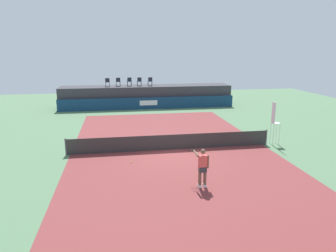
% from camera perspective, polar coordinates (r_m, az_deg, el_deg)
% --- Properties ---
extents(ground_plane, '(48.00, 48.00, 0.00)m').
position_cam_1_polar(ground_plane, '(22.04, -0.77, -1.92)').
color(ground_plane, '#4C704C').
extents(court_inner, '(12.00, 22.00, 0.00)m').
position_cam_1_polar(court_inner, '(19.21, 0.59, -4.32)').
color(court_inner, maroon).
rests_on(court_inner, ground).
extents(sponsor_wall, '(18.00, 0.22, 1.20)m').
position_cam_1_polar(sponsor_wall, '(32.08, -3.62, 4.17)').
color(sponsor_wall, navy).
rests_on(sponsor_wall, ground).
extents(spectator_platform, '(18.00, 2.80, 2.20)m').
position_cam_1_polar(spectator_platform, '(33.77, -3.95, 5.51)').
color(spectator_platform, '#38383D').
rests_on(spectator_platform, ground).
extents(spectator_chair_far_left, '(0.44, 0.44, 0.89)m').
position_cam_1_polar(spectator_chair_far_left, '(33.29, -11.00, 7.93)').
color(spectator_chair_far_left, '#1E232D').
rests_on(spectator_chair_far_left, spectator_platform).
extents(spectator_chair_left, '(0.46, 0.46, 0.89)m').
position_cam_1_polar(spectator_chair_left, '(33.56, -9.10, 8.06)').
color(spectator_chair_left, '#1E232D').
rests_on(spectator_chair_left, spectator_platform).
extents(spectator_chair_center, '(0.46, 0.46, 0.89)m').
position_cam_1_polar(spectator_chair_center, '(33.65, -7.08, 8.14)').
color(spectator_chair_center, '#1E232D').
rests_on(spectator_chair_center, spectator_platform).
extents(spectator_chair_right, '(0.46, 0.46, 0.89)m').
position_cam_1_polar(spectator_chair_right, '(33.62, -5.27, 8.18)').
color(spectator_chair_right, '#1E232D').
rests_on(spectator_chair_right, spectator_platform).
extents(spectator_chair_far_right, '(0.47, 0.47, 0.89)m').
position_cam_1_polar(spectator_chair_far_right, '(33.65, -3.30, 8.22)').
color(spectator_chair_far_right, '#1E232D').
rests_on(spectator_chair_far_right, spectator_platform).
extents(umpire_chair, '(0.44, 0.44, 2.76)m').
position_cam_1_polar(umpire_chair, '(20.96, 18.87, 0.97)').
color(umpire_chair, white).
rests_on(umpire_chair, ground).
extents(tennis_net, '(12.40, 0.02, 0.95)m').
position_cam_1_polar(tennis_net, '(19.06, 0.59, -2.97)').
color(tennis_net, '#2D2D2D').
rests_on(tennis_net, ground).
extents(net_post_near, '(0.10, 0.10, 1.00)m').
position_cam_1_polar(net_post_near, '(19.03, -18.16, -3.64)').
color(net_post_near, '#4C4C51').
rests_on(net_post_near, ground).
extents(net_post_far, '(0.10, 0.10, 1.00)m').
position_cam_1_polar(net_post_far, '(21.00, 17.50, -1.96)').
color(net_post_far, '#4C4C51').
rests_on(net_post_far, ground).
extents(tennis_player, '(0.72, 1.13, 1.77)m').
position_cam_1_polar(tennis_player, '(13.99, 6.29, -7.35)').
color(tennis_player, white).
rests_on(tennis_player, court_inner).
extents(tennis_ball, '(0.07, 0.07, 0.07)m').
position_cam_1_polar(tennis_ball, '(17.17, -6.76, -6.55)').
color(tennis_ball, '#D8EA33').
rests_on(tennis_ball, court_inner).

